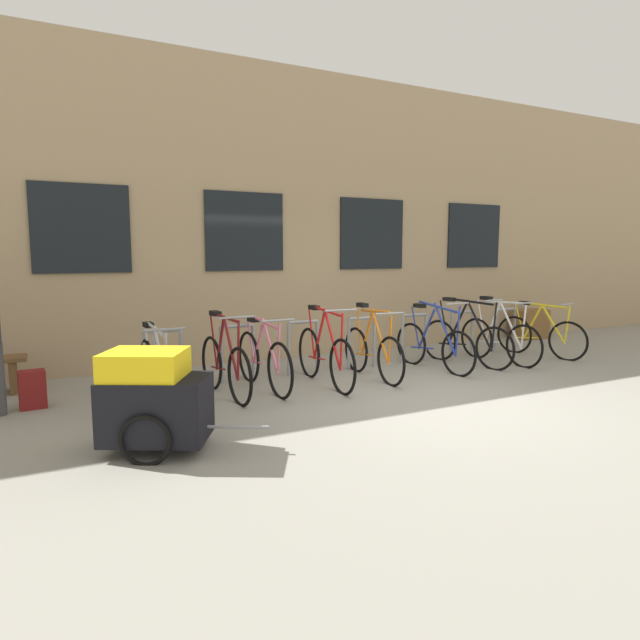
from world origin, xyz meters
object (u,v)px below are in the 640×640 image
bicycle_silver (156,372)px  bicycle_black (466,340)px  bicycle_red (325,355)px  bike_trailer (154,399)px  bicycle_white (499,339)px  bicycle_pink (263,360)px  backpack (32,389)px  bicycle_blue (434,345)px  bicycle_maroon (225,365)px  planter_box (530,324)px  bicycle_yellow (540,335)px  bicycle_orange (372,351)px

bicycle_silver → bicycle_black: bearing=1.8°
bicycle_black → bicycle_red: bearing=-176.2°
bicycle_black → bike_trailer: bearing=-161.7°
bicycle_red → bicycle_white: bearing=1.3°
bicycle_pink → backpack: size_ratio=3.93×
bicycle_black → bicycle_blue: bearing=-174.4°
bicycle_red → bike_trailer: (-2.49, -1.52, 0.08)m
bicycle_maroon → bicycle_silver: bearing=-179.1°
bicycle_white → planter_box: 2.91m
bicycle_white → planter_box: (2.45, 1.57, -0.09)m
bicycle_red → backpack: bearing=171.9°
bicycle_red → bicycle_pink: size_ratio=1.04×
bicycle_blue → bicycle_silver: bearing=-178.9°
bicycle_yellow → bicycle_pink: (-5.08, 0.02, 0.01)m
bicycle_pink → bike_trailer: 2.36m
bicycle_red → bicycle_silver: (-2.21, 0.02, -0.01)m
bicycle_silver → bicycle_maroon: bearing=0.9°
bicycle_red → bicycle_silver: 2.21m
bicycle_white → bicycle_pink: (-4.07, 0.08, -0.00)m
bike_trailer → planter_box: size_ratio=2.04×
bicycle_orange → bicycle_silver: 3.00m
bicycle_pink → planter_box: 6.69m
bicycle_silver → bicycle_pink: 1.39m
bicycle_yellow → bicycle_blue: (-2.33, -0.03, 0.01)m
bicycle_yellow → bike_trailer: (-6.75, -1.66, 0.11)m
bicycle_red → planter_box: (5.69, 1.65, -0.10)m
bicycle_black → bicycle_pink: bicycle_black is taller
bicycle_pink → backpack: (-2.68, 0.35, -0.16)m
bicycle_pink → bicycle_blue: (2.75, -0.04, -0.00)m
bicycle_maroon → bicycle_pink: bearing=11.5°
planter_box → bicycle_silver: bearing=-168.4°
bicycle_red → bike_trailer: size_ratio=1.26×
bicycle_orange → bicycle_blue: (1.14, 0.05, -0.00)m
bicycle_maroon → bicycle_blue: bearing=1.2°
bicycle_white → backpack: bicycle_white is taller
bicycle_orange → planter_box: size_ratio=2.38×
bicycle_pink → bicycle_orange: bearing=-3.5°
bicycle_maroon → bicycle_red: 1.38m
bicycle_yellow → bike_trailer: bicycle_yellow is taller
bicycle_black → bike_trailer: 5.40m
bicycle_maroon → backpack: 2.19m
bicycle_yellow → backpack: (-7.77, 0.37, -0.15)m
bicycle_yellow → bicycle_silver: size_ratio=0.88×
bicycle_black → bicycle_pink: 3.45m
bicycle_orange → backpack: (-4.30, 0.45, -0.16)m
bicycle_red → bike_trailer: bicycle_red is taller
bicycle_white → planter_box: bearing=32.7°
bicycle_black → bicycle_pink: bearing=-179.6°
bicycle_red → backpack: size_ratio=4.10×
bicycle_yellow → bicycle_black: size_ratio=0.94×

